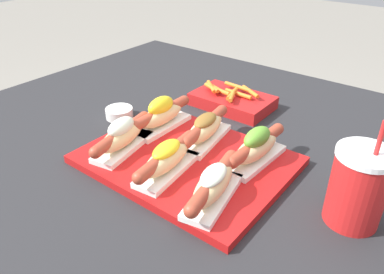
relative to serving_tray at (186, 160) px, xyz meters
name	(u,v)px	position (x,y,z in m)	size (l,w,h in m)	color
patio_table	(194,247)	(-0.05, 0.09, -0.37)	(1.34, 1.17, 0.72)	#232326
serving_tray	(186,160)	(0.00, 0.00, 0.00)	(0.43, 0.33, 0.02)	#B71414
hot_dog_0	(122,136)	(-0.13, -0.06, 0.04)	(0.09, 0.20, 0.07)	white
hot_dog_1	(167,158)	(0.01, -0.07, 0.04)	(0.08, 0.20, 0.07)	white
hot_dog_2	(213,185)	(0.13, -0.08, 0.04)	(0.09, 0.20, 0.06)	white
hot_dog_3	(161,114)	(-0.13, 0.07, 0.04)	(0.06, 0.20, 0.08)	white
hot_dog_4	(205,129)	(-0.01, 0.08, 0.04)	(0.08, 0.20, 0.07)	white
hot_dog_5	(256,147)	(0.13, 0.08, 0.04)	(0.07, 0.20, 0.08)	white
sauce_bowl	(119,112)	(-0.28, 0.06, 0.01)	(0.07, 0.07, 0.03)	silver
drink_cup	(358,187)	(0.34, 0.04, 0.06)	(0.10, 0.10, 0.20)	red
fries_basket	(232,100)	(-0.08, 0.31, 0.01)	(0.22, 0.14, 0.06)	#B21919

